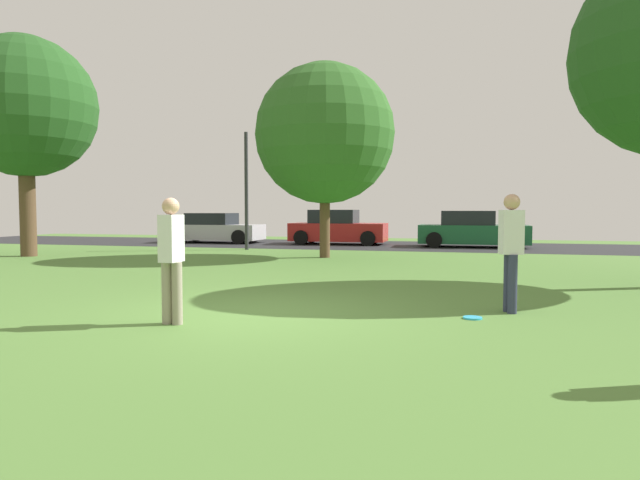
{
  "coord_description": "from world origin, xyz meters",
  "views": [
    {
      "loc": [
        3.05,
        -7.67,
        1.57
      ],
      "look_at": [
        0.0,
        4.08,
        0.89
      ],
      "focal_mm": 31.04,
      "sensor_mm": 36.0,
      "label": 1
    }
  ],
  "objects": [
    {
      "name": "person_bystander",
      "position": [
        -0.78,
        -0.95,
        0.96
      ],
      "size": [
        0.3,
        0.33,
        1.72
      ],
      "rotation": [
        0.0,
        0.0,
        1.53
      ],
      "color": "gray",
      "rests_on": "ground_plane"
    },
    {
      "name": "road_strip",
      "position": [
        0.0,
        16.0,
        0.0
      ],
      "size": [
        44.0,
        6.4,
        0.01
      ],
      "primitive_type": "cube",
      "color": "#28282B",
      "rests_on": "ground_plane"
    },
    {
      "name": "ground_plane",
      "position": [
        0.0,
        0.0,
        0.0
      ],
      "size": [
        44.0,
        44.0,
        0.0
      ],
      "primitive_type": "plane",
      "color": "#547F38"
    },
    {
      "name": "frisbee_disc",
      "position": [
        3.2,
        0.46,
        0.01
      ],
      "size": [
        0.27,
        0.27,
        0.03
      ],
      "primitive_type": "cylinder",
      "color": "#2DB2E0",
      "rests_on": "ground_plane"
    },
    {
      "name": "parked_car_green",
      "position": [
        3.4,
        15.87,
        0.68
      ],
      "size": [
        4.38,
        1.97,
        1.49
      ],
      "color": "#195633",
      "rests_on": "ground_plane"
    },
    {
      "name": "oak_tree_center",
      "position": [
        -1.27,
        9.6,
        3.96
      ],
      "size": [
        4.47,
        4.47,
        6.2
      ],
      "color": "brown",
      "rests_on": "ground_plane"
    },
    {
      "name": "parked_car_silver",
      "position": [
        -8.14,
        16.0,
        0.63
      ],
      "size": [
        4.28,
        2.0,
        1.38
      ],
      "color": "#B7B7BC",
      "rests_on": "ground_plane"
    },
    {
      "name": "parked_car_red",
      "position": [
        -2.37,
        16.29,
        0.69
      ],
      "size": [
        4.21,
        1.99,
        1.53
      ],
      "color": "#B21E1E",
      "rests_on": "ground_plane"
    },
    {
      "name": "person_thrower",
      "position": [
        3.75,
        1.09,
        1.0
      ],
      "size": [
        0.37,
        0.31,
        1.8
      ],
      "rotation": [
        0.0,
        0.0,
        -2.83
      ],
      "color": "#2D334C",
      "rests_on": "ground_plane"
    },
    {
      "name": "street_lamp_post",
      "position": [
        -5.03,
        12.2,
        2.25
      ],
      "size": [
        0.14,
        0.14,
        4.5
      ],
      "primitive_type": "cylinder",
      "color": "#2D2D33",
      "rests_on": "ground_plane"
    },
    {
      "name": "birch_tree_lone",
      "position": [
        -10.93,
        7.62,
        4.89
      ],
      "size": [
        4.59,
        4.59,
        7.21
      ],
      "color": "brown",
      "rests_on": "ground_plane"
    }
  ]
}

